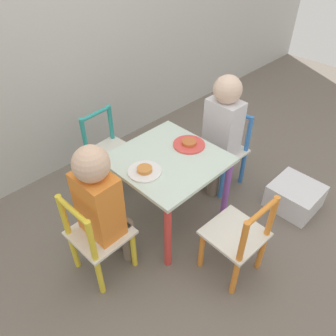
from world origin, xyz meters
The scene contains 11 objects.
ground_plane centered at (0.00, 0.00, 0.00)m, with size 6.00×6.00×0.00m, color #6B6056.
kids_table centered at (0.00, 0.00, 0.38)m, with size 0.53×0.53×0.45m.
chair_blue centered at (0.49, -0.01, 0.25)m, with size 0.27×0.27×0.51m.
chair_yellow centered at (-0.49, -0.01, 0.25)m, with size 0.27×0.27×0.51m.
chair_teal centered at (-0.04, 0.49, 0.25)m, with size 0.28×0.28×0.51m.
chair_orange centered at (-0.02, -0.49, 0.25)m, with size 0.27×0.27×0.51m.
child_right centered at (0.43, -0.01, 0.46)m, with size 0.22×0.20×0.77m.
child_left centered at (-0.43, -0.01, 0.44)m, with size 0.22×0.20×0.75m.
plate_right centered at (0.16, 0.00, 0.46)m, with size 0.18×0.18×0.03m.
plate_left centered at (-0.16, 0.00, 0.46)m, with size 0.17×0.17×0.03m.
storage_bin centered at (0.62, -0.49, 0.08)m, with size 0.27×0.28×0.16m.
Camera 1 is at (-0.96, -0.96, 1.49)m, focal length 35.00 mm.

